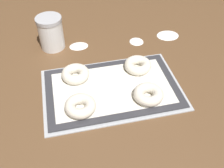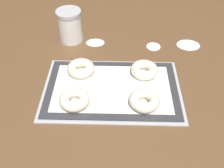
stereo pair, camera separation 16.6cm
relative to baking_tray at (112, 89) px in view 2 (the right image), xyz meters
name	(u,v)px [view 2 (the right image)]	position (x,y,z in m)	size (l,w,h in m)	color
ground_plane	(109,87)	(-0.01, 0.01, 0.00)	(2.80, 2.80, 0.00)	brown
baking_tray	(112,89)	(0.00, 0.00, 0.00)	(0.49, 0.32, 0.01)	#B2B5BA
baking_mat	(112,88)	(0.00, 0.00, 0.01)	(0.47, 0.29, 0.00)	#333338
bagel_front_left	(74,100)	(-0.12, -0.08, 0.03)	(0.10, 0.10, 0.04)	silver
bagel_front_right	(144,101)	(0.11, -0.08, 0.03)	(0.10, 0.10, 0.04)	silver
bagel_back_left	(81,68)	(-0.12, 0.08, 0.03)	(0.10, 0.10, 0.04)	silver
bagel_back_right	(144,70)	(0.12, 0.08, 0.03)	(0.10, 0.10, 0.04)	silver
flour_canister	(70,26)	(-0.19, 0.32, 0.07)	(0.11, 0.11, 0.14)	white
flour_patch_near	(188,45)	(0.33, 0.29, 0.00)	(0.10, 0.08, 0.00)	white
flour_patch_far	(153,46)	(0.17, 0.27, 0.00)	(0.06, 0.06, 0.00)	white
flour_patch_side	(95,42)	(-0.08, 0.29, 0.00)	(0.08, 0.06, 0.00)	white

